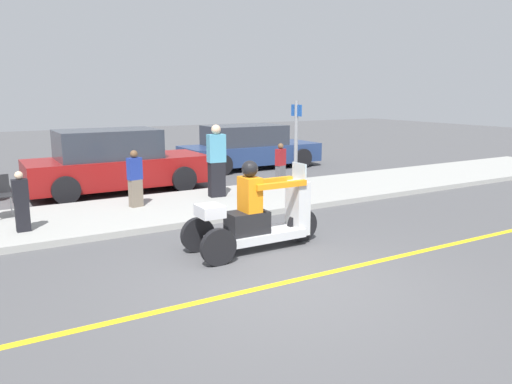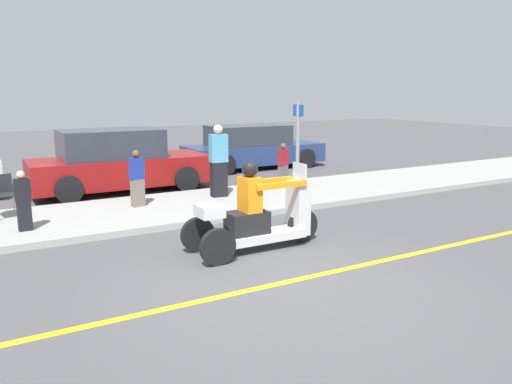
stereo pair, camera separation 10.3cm
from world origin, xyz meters
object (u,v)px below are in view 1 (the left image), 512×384
Objects in this scene: spectator_near_curb at (216,162)px; spectator_far_back at (135,180)px; street_sign at (296,149)px; parked_car_lot_left at (249,148)px; motorcycle_trike at (257,218)px; spectator_end_of_line at (280,166)px; parked_car_lot_right at (115,163)px; spectator_with_child at (21,203)px.

spectator_near_curb is 1.94m from spectator_far_back.
spectator_far_back is at bearing 154.54° from street_sign.
motorcycle_trike is at bearing -118.76° from parked_car_lot_left.
spectator_near_curb is 0.36× the size of parked_car_lot_left.
parked_car_lot_left is at bearing 72.24° from spectator_end_of_line.
parked_car_lot_right is 2.00× the size of street_sign.
spectator_end_of_line is at bearing 65.75° from street_sign.
parked_car_lot_right is (0.23, 2.46, 0.04)m from spectator_far_back.
spectator_end_of_line is 0.24× the size of parked_car_lot_left.
spectator_far_back is 0.27× the size of parked_car_lot_right.
motorcycle_trike is at bearing -127.60° from spectator_end_of_line.
parked_car_lot_right reaches higher than spectator_far_back.
parked_car_lot_right is at bearing -160.61° from parked_car_lot_left.
spectator_with_child is 0.96× the size of spectator_end_of_line.
spectator_with_child is at bearing -145.67° from parked_car_lot_left.
spectator_with_child is 6.30m from spectator_end_of_line.
spectator_near_curb is 4.31m from spectator_with_child.
parked_car_lot_left is (4.88, 1.72, -0.06)m from parked_car_lot_right.
parked_car_lot_left is at bearing 52.21° from spectator_near_curb.
spectator_end_of_line is at bearing 9.78° from spectator_near_curb.
street_sign reaches higher than parked_car_lot_right.
spectator_with_child is at bearing -126.94° from parked_car_lot_right.
parked_car_lot_left reaches higher than spectator_with_child.
parked_car_lot_left is (3.18, 4.11, -0.24)m from spectator_near_curb.
street_sign reaches higher than parked_car_lot_left.
spectator_end_of_line is (6.17, 1.27, 0.02)m from spectator_with_child.
spectator_end_of_line reaches higher than spectator_with_child.
spectator_near_curb is (1.02, 3.55, 0.40)m from motorcycle_trike.
spectator_far_back is 2.47m from parked_car_lot_right.
spectator_far_back is at bearing 104.75° from motorcycle_trike.
spectator_end_of_line is at bearing 6.01° from spectator_far_back.
parked_car_lot_left is (7.38, 5.04, 0.04)m from spectator_with_child.
street_sign reaches higher than spectator_far_back.
parked_car_lot_right is (2.50, 3.32, 0.11)m from spectator_with_child.
spectator_far_back is at bearing 20.84° from spectator_with_child.
spectator_near_curb is 5.20m from parked_car_lot_left.
spectator_far_back is 6.60m from parked_car_lot_left.
parked_car_lot_right is at bearing 84.61° from spectator_far_back.
spectator_end_of_line is at bearing 11.66° from spectator_with_child.
parked_car_lot_right is at bearing 125.86° from street_sign.
spectator_near_curb is at bearing 126.58° from street_sign.
parked_car_lot_right is (-0.68, 5.93, 0.23)m from motorcycle_trike.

